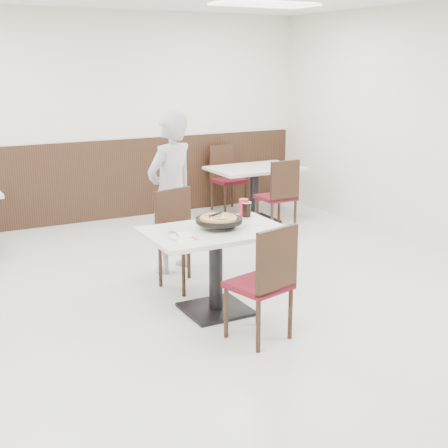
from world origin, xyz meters
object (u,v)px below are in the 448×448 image
pizza_pan (219,223)px  side_plate (180,236)px  chair_near (259,282)px  diner_person (171,192)px  bg_chair_right_far (229,179)px  cola_glass (247,210)px  bg_chair_right_near (276,196)px  red_cup (244,207)px  main_table (216,271)px  chair_far (186,240)px  pizza (218,220)px  bg_table_right (254,194)px

pizza_pan → side_plate: pizza_pan is taller
chair_near → side_plate: size_ratio=4.90×
diner_person → bg_chair_right_far: diner_person is taller
cola_glass → bg_chair_right_near: 2.28m
side_plate → red_cup: size_ratio=1.21×
chair_near → pizza_pan: bearing=75.3°
bg_chair_right_far → bg_chair_right_near: bearing=84.7°
red_cup → diner_person: size_ratio=0.10×
cola_glass → diner_person: diner_person is taller
main_table → chair_far: size_ratio=1.26×
chair_near → red_cup: bearing=52.6°
pizza → bg_chair_right_far: size_ratio=0.32×
chair_far → cola_glass: (0.43, -0.41, 0.34)m
chair_near → bg_table_right: size_ratio=0.79×
main_table → cola_glass: size_ratio=9.23×
bg_chair_right_near → chair_near: bearing=-127.3°
chair_far → bg_chair_right_far: 3.22m
chair_near → pizza: (0.02, 0.71, 0.34)m
chair_far → pizza: (0.03, -0.62, 0.34)m
bg_table_right → bg_chair_right_near: size_ratio=1.26×
bg_chair_right_far → main_table: bearing=55.1°
pizza_pan → pizza: bearing=70.5°
pizza → bg_table_right: bearing=53.4°
main_table → pizza_pan: size_ratio=3.60×
diner_person → bg_chair_right_near: bearing=-179.8°
chair_near → cola_glass: size_ratio=7.31×
pizza_pan → chair_far: bearing=91.8°
side_plate → bg_table_right: bearing=49.2°
chair_near → diner_person: diner_person is taller
side_plate → bg_chair_right_near: 3.09m
chair_far → side_plate: bearing=48.0°
chair_near → bg_chair_right_far: (1.87, 3.94, 0.00)m
chair_near → side_plate: chair_near is taller
main_table → red_cup: size_ratio=7.50×
pizza_pan → cola_glass: 0.47m
chair_near → bg_table_right: 3.76m
chair_far → bg_chair_right_far: same height
red_cup → diner_person: (-0.34, 0.91, 0.01)m
side_plate → bg_chair_right_near: bg_chair_right_near is taller
main_table → bg_table_right: size_ratio=1.00×
pizza → cola_glass: size_ratio=2.31×
chair_near → bg_table_right: chair_near is taller
pizza → bg_table_right: 3.19m
chair_far → diner_person: size_ratio=0.57×
side_plate → bg_table_right: 3.55m
side_plate → diner_person: bearing=69.7°
diner_person → bg_chair_right_near: diner_person is taller
diner_person → cola_glass: bearing=86.6°
pizza → red_cup: red_cup is taller
main_table → bg_chair_right_near: bearing=46.4°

